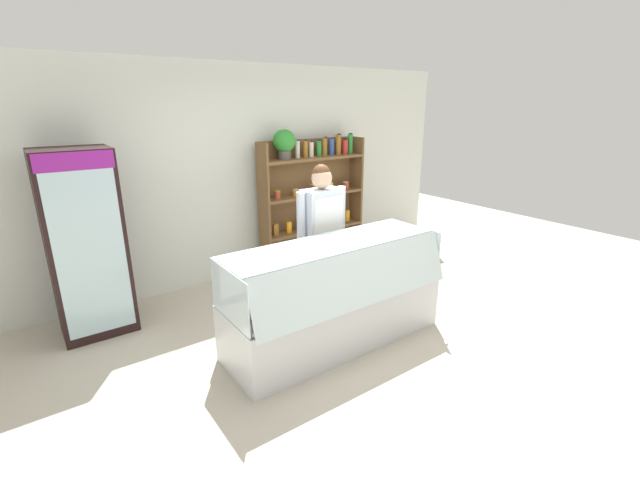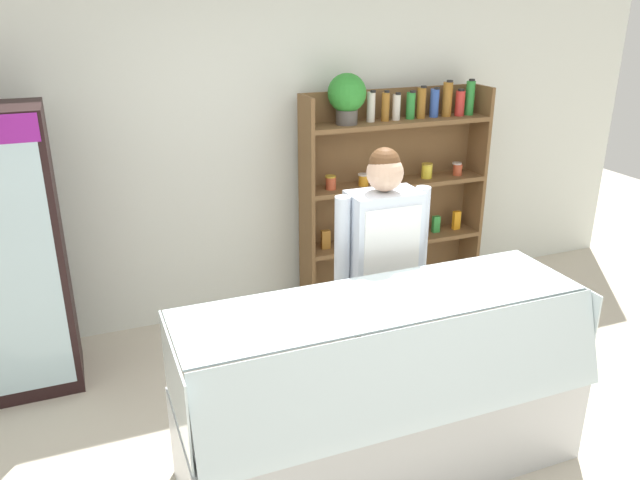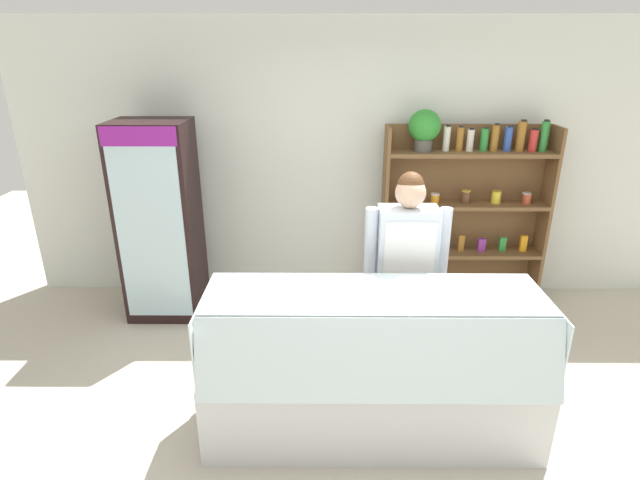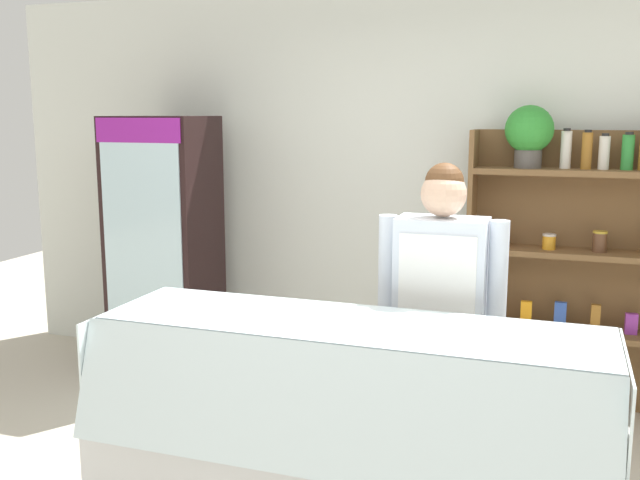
# 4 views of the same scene
# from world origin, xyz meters

# --- Properties ---
(ground_plane) EXTENTS (12.00, 12.00, 0.00)m
(ground_plane) POSITION_xyz_m (0.00, 0.00, 0.00)
(ground_plane) COLOR beige
(back_wall) EXTENTS (6.80, 0.10, 2.70)m
(back_wall) POSITION_xyz_m (0.00, 2.26, 1.35)
(back_wall) COLOR silver
(back_wall) RESTS_ON ground
(drinks_fridge) EXTENTS (0.67, 0.55, 1.84)m
(drinks_fridge) POSITION_xyz_m (-1.92, 1.72, 0.92)
(drinks_fridge) COLOR black
(drinks_fridge) RESTS_ON ground
(shelving_unit) EXTENTS (1.57, 0.29, 1.91)m
(shelving_unit) POSITION_xyz_m (0.88, 2.00, 1.10)
(shelving_unit) COLOR brown
(shelving_unit) RESTS_ON ground
(deli_display_case) EXTENTS (2.14, 0.79, 1.01)m
(deli_display_case) POSITION_xyz_m (-0.11, 0.12, 0.31)
(deli_display_case) COLOR silver
(deli_display_case) RESTS_ON ground
(shop_clerk) EXTENTS (0.61, 0.25, 1.64)m
(shop_clerk) POSITION_xyz_m (0.18, 0.72, 0.97)
(shop_clerk) COLOR #4C4233
(shop_clerk) RESTS_ON ground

